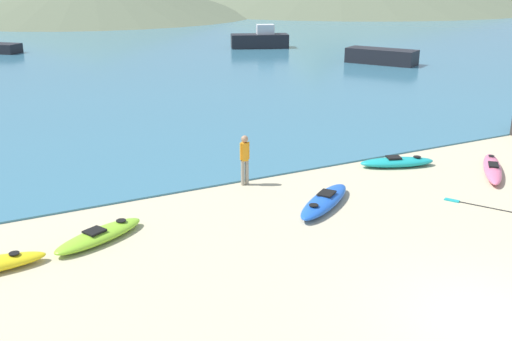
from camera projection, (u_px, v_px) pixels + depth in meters
ground_plane at (489, 321)px, 11.93m from camera, size 400.00×400.00×0.00m
bay_water at (63, 53)px, 49.37m from camera, size 160.00×70.00×0.06m
kayak_on_sand_0 at (397, 162)px, 21.13m from camera, size 2.75×1.62×0.37m
kayak_on_sand_1 at (324, 201)px, 17.56m from camera, size 2.98×2.42×0.40m
kayak_on_sand_2 at (99, 235)px, 15.35m from camera, size 2.75×1.83×0.36m
kayak_on_sand_3 at (492, 168)px, 20.42m from camera, size 2.74×2.77×0.39m
person_near_waterline at (245, 157)px, 19.10m from camera, size 0.33×0.26×1.65m
moored_boat_2 at (381, 56)px, 43.28m from camera, size 4.07×5.23×1.07m
moored_boat_3 at (260, 40)px, 51.86m from camera, size 5.22×3.46×1.99m
loose_paddle at (492, 208)px, 17.46m from camera, size 1.53×2.51×0.03m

